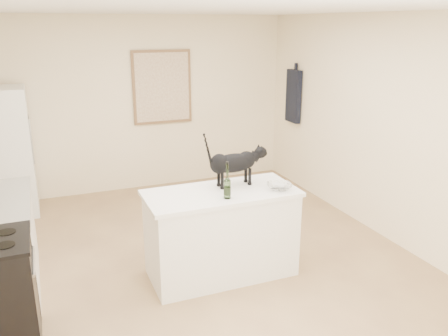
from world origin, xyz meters
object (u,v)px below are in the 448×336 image
(fridge, at_px, (4,153))
(black_cat, at_px, (233,165))
(wine_bottle, at_px, (227,182))
(glass_bowl, at_px, (279,187))

(fridge, bearing_deg, black_cat, -47.55)
(black_cat, relative_size, wine_bottle, 1.95)
(fridge, height_order, wine_bottle, fridge)
(fridge, xyz_separation_m, wine_bottle, (2.04, -2.74, 0.21))
(fridge, relative_size, glass_bowl, 6.88)
(fridge, height_order, glass_bowl, fridge)
(fridge, relative_size, black_cat, 2.79)
(black_cat, height_order, wine_bottle, black_cat)
(glass_bowl, bearing_deg, wine_bottle, -177.58)
(wine_bottle, bearing_deg, fridge, 126.58)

